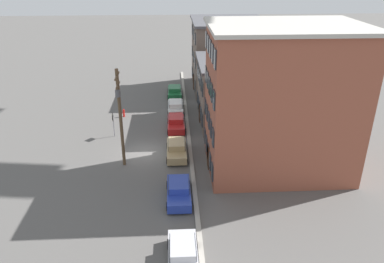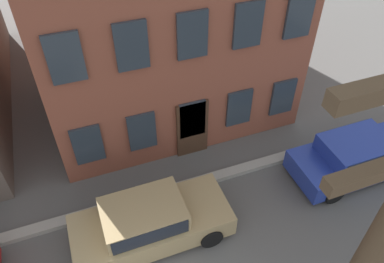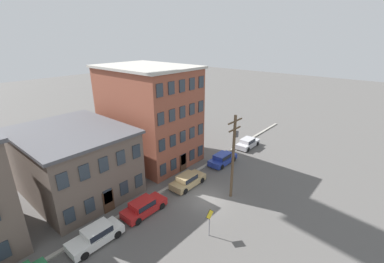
# 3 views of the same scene
# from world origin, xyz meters

# --- Properties ---
(kerb_strip) EXTENTS (56.00, 0.36, 0.16)m
(kerb_strip) POSITION_xyz_m (0.00, 4.50, 0.08)
(kerb_strip) COLOR #9E998E
(kerb_strip) RESTS_ON ground_plane
(car_tan) EXTENTS (4.40, 1.92, 1.43)m
(car_tan) POSITION_xyz_m (0.67, 3.17, 0.75)
(car_tan) COLOR tan
(car_tan) RESTS_ON ground_plane
(car_blue) EXTENTS (4.40, 1.92, 1.43)m
(car_blue) POSITION_xyz_m (7.70, 3.23, 0.75)
(car_blue) COLOR #233899
(car_blue) RESTS_ON ground_plane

